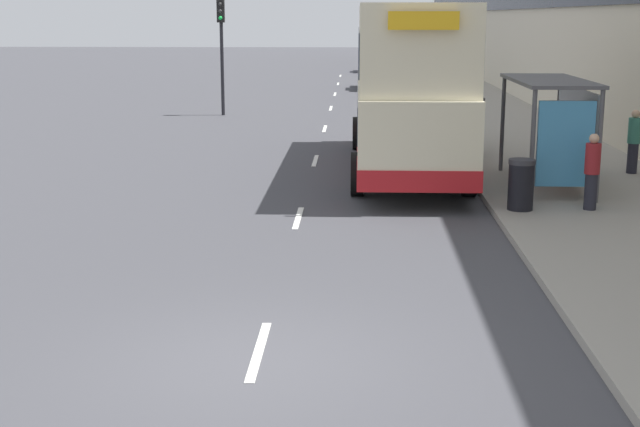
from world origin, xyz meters
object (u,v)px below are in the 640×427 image
double_decker_bus_near (407,84)px  pedestrian_3 (478,122)px  traffic_light_far_kerb (221,36)px  bus_shelter (558,113)px  pedestrian_at_shelter (571,144)px  pedestrian_2 (557,134)px  car_0 (373,60)px  car_1 (375,73)px  pedestrian_1 (634,141)px  litter_bin (521,184)px  pedestrian_4 (592,171)px

double_decker_bus_near → pedestrian_3: (2.15, 1.94, -1.19)m
traffic_light_far_kerb → bus_shelter: bearing=-58.2°
bus_shelter → pedestrian_at_shelter: size_ratio=2.40×
double_decker_bus_near → pedestrian_2: bearing=-6.2°
traffic_light_far_kerb → pedestrian_3: bearing=-51.5°
car_0 → double_decker_bus_near: bearing=-89.8°
bus_shelter → double_decker_bus_near: 4.53m
pedestrian_3 → traffic_light_far_kerb: (-9.03, 11.36, 2.13)m
car_1 → pedestrian_1: 29.01m
car_0 → litter_bin: car_0 is taller
pedestrian_2 → pedestrian_3: pedestrian_3 is taller
pedestrian_at_shelter → bus_shelter: bearing=-120.2°
pedestrian_4 → traffic_light_far_kerb: bearing=119.0°
pedestrian_2 → litter_bin: size_ratio=1.70×
pedestrian_3 → traffic_light_far_kerb: 14.67m
bus_shelter → pedestrian_2: bearing=77.5°
pedestrian_2 → pedestrian_4: 5.06m
car_1 → pedestrian_1: (5.99, -28.38, 0.09)m
pedestrian_2 → car_0: bearing=95.3°
car_0 → pedestrian_4: bearing=-85.7°
bus_shelter → pedestrian_3: size_ratio=2.25×
pedestrian_at_shelter → pedestrian_4: size_ratio=1.11×
car_0 → traffic_light_far_kerb: (-6.72, -29.91, 2.35)m
double_decker_bus_near → car_0: 43.23m
bus_shelter → litter_bin: size_ratio=4.00×
pedestrian_3 → pedestrian_4: 7.53m
traffic_light_far_kerb → pedestrian_4: bearing=-61.0°
pedestrian_4 → bus_shelter: bearing=95.2°
pedestrian_2 → pedestrian_4: bearing=-94.3°
pedestrian_4 → litter_bin: 1.47m
pedestrian_1 → pedestrian_2: pedestrian_2 is taller
car_0 → pedestrian_2: bearing=-84.7°
double_decker_bus_near → pedestrian_4: bearing=-57.3°
pedestrian_at_shelter → pedestrian_4: bearing=-95.9°
car_0 → pedestrian_1: 44.61m
pedestrian_2 → pedestrian_at_shelter: bearing=-91.0°
double_decker_bus_near → pedestrian_at_shelter: size_ratio=6.47×
pedestrian_4 → litter_bin: bearing=-177.1°
pedestrian_3 → double_decker_bus_near: bearing=-138.0°
double_decker_bus_near → pedestrian_at_shelter: (3.86, -2.12, -1.25)m
pedestrian_2 → pedestrian_3: size_ratio=0.96×
litter_bin → car_0: bearing=92.6°
pedestrian_4 → traffic_light_far_kerb: traffic_light_far_kerb is taller
pedestrian_1 → pedestrian_3: 4.61m
car_0 → car_1: 15.84m
bus_shelter → car_1: (-3.61, 30.45, -1.00)m
pedestrian_1 → litter_bin: (-3.60, -4.52, -0.29)m
bus_shelter → pedestrian_3: (-1.14, 5.02, -0.78)m
pedestrian_at_shelter → pedestrian_1: (1.82, 1.09, -0.07)m
car_0 → pedestrian_at_shelter: bearing=-84.9°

